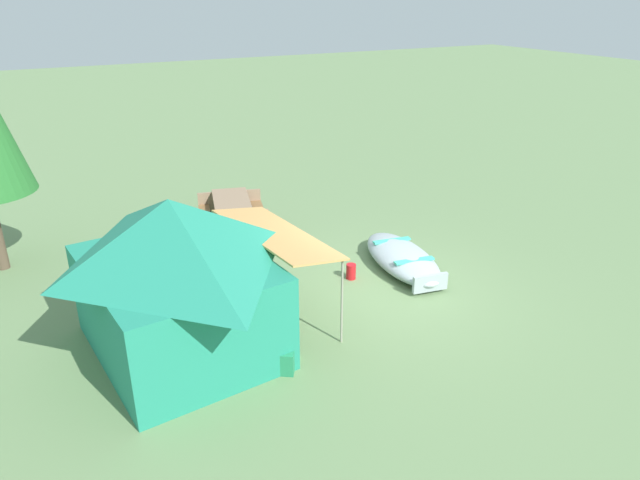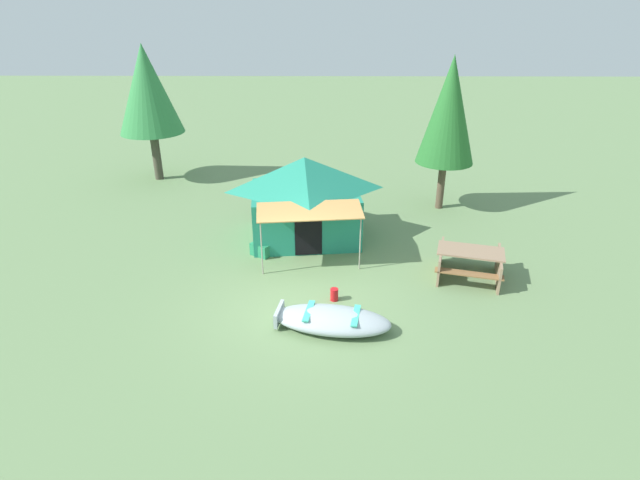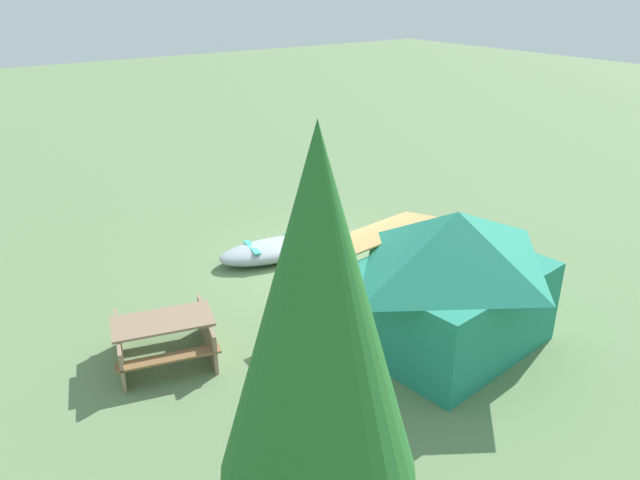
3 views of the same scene
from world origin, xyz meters
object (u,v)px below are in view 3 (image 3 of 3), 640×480
(pine_tree_back_left, at_px, (318,316))
(picnic_table, at_px, (164,335))
(beached_rowboat, at_px, (274,250))
(canvas_cabin_tent, at_px, (452,277))
(cooler_box, at_px, (444,288))
(fuel_can, at_px, (299,272))

(pine_tree_back_left, bearing_deg, picnic_table, -92.65)
(beached_rowboat, xyz_separation_m, picnic_table, (3.59, 2.36, 0.25))
(canvas_cabin_tent, height_order, pine_tree_back_left, pine_tree_back_left)
(canvas_cabin_tent, relative_size, picnic_table, 1.95)
(picnic_table, bearing_deg, pine_tree_back_left, 87.35)
(cooler_box, distance_m, fuel_can, 3.13)
(canvas_cabin_tent, bearing_deg, fuel_can, -76.98)
(picnic_table, relative_size, fuel_can, 6.49)
(canvas_cabin_tent, bearing_deg, beached_rowboat, -81.04)
(cooler_box, bearing_deg, picnic_table, -12.27)
(fuel_can, bearing_deg, picnic_table, 18.69)
(picnic_table, relative_size, cooler_box, 3.55)
(beached_rowboat, relative_size, cooler_box, 4.86)
(beached_rowboat, relative_size, fuel_can, 8.88)
(picnic_table, bearing_deg, fuel_can, -161.31)
(beached_rowboat, height_order, canvas_cabin_tent, canvas_cabin_tent)
(picnic_table, bearing_deg, cooler_box, 167.73)
(picnic_table, xyz_separation_m, cooler_box, (-5.54, 1.20, -0.30))
(beached_rowboat, distance_m, pine_tree_back_left, 8.78)
(picnic_table, distance_m, fuel_can, 3.73)
(beached_rowboat, height_order, picnic_table, picnic_table)
(canvas_cabin_tent, bearing_deg, cooler_box, -135.00)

